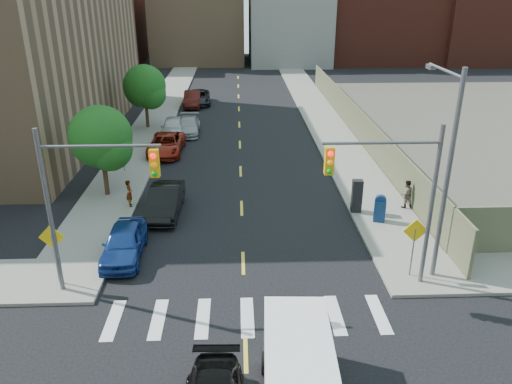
{
  "coord_description": "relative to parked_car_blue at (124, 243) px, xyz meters",
  "views": [
    {
      "loc": [
        -0.17,
        -11.76,
        11.89
      ],
      "look_at": [
        0.73,
        11.61,
        2.0
      ],
      "focal_mm": 35.0,
      "sensor_mm": 36.0,
      "label": 1
    }
  ],
  "objects": [
    {
      "name": "parked_car_grey",
      "position": [
        1.3,
        31.61,
        -0.03
      ],
      "size": [
        2.71,
        5.28,
        1.43
      ],
      "primitive_type": "imported",
      "rotation": [
        0.0,
        0.0,
        0.07
      ],
      "color": "black",
      "rests_on": "ground"
    },
    {
      "name": "parked_car_black",
      "position": [
        1.3,
        4.66,
        0.03
      ],
      "size": [
        1.77,
        4.73,
        1.54
      ],
      "primitive_type": "imported",
      "rotation": [
        0.0,
        0.0,
        -0.03
      ],
      "color": "black",
      "rests_on": "ground"
    },
    {
      "name": "sidewalk_nw",
      "position": [
        -2.25,
        32.72,
        -0.67
      ],
      "size": [
        3.5,
        73.0,
        0.15
      ],
      "primitive_type": "cube",
      "color": "gray",
      "rests_on": "ground"
    },
    {
      "name": "pedestrian_west",
      "position": [
        -0.8,
        5.47,
        0.18
      ],
      "size": [
        0.54,
        0.66,
        1.55
      ],
      "primitive_type": "imported",
      "rotation": [
        0.0,
        0.0,
        1.91
      ],
      "color": "gray",
      "rests_on": "sidewalk_nw"
    },
    {
      "name": "parked_car_blue",
      "position": [
        0.0,
        0.0,
        0.0
      ],
      "size": [
        1.85,
        4.4,
        1.49
      ],
      "primitive_type": "imported",
      "rotation": [
        0.0,
        0.0,
        0.02
      ],
      "color": "navy",
      "rests_on": "ground"
    },
    {
      "name": "signal_nw",
      "position": [
        -0.48,
        -2.78,
        3.78
      ],
      "size": [
        4.59,
        0.3,
        7.0
      ],
      "color": "#59595E",
      "rests_on": "ground"
    },
    {
      "name": "mailbox",
      "position": [
        12.77,
        3.02,
        0.12
      ],
      "size": [
        0.7,
        0.6,
        1.47
      ],
      "rotation": [
        0.0,
        0.0,
        -0.26
      ],
      "color": "navy",
      "rests_on": "sidewalk_ne"
    },
    {
      "name": "fence_north",
      "position": [
        15.1,
        19.22,
        0.51
      ],
      "size": [
        0.12,
        44.0,
        2.5
      ],
      "primitive_type": "cube",
      "color": "#6C714F",
      "rests_on": "ground"
    },
    {
      "name": "parked_car_red",
      "position": [
        0.0,
        15.22,
        -0.02
      ],
      "size": [
        2.5,
        5.24,
        1.44
      ],
      "primitive_type": "imported",
      "rotation": [
        0.0,
        0.0,
        -0.02
      ],
      "color": "maroon",
      "rests_on": "ground"
    },
    {
      "name": "sidewalk_ne",
      "position": [
        13.25,
        32.72,
        -0.67
      ],
      "size": [
        3.5,
        73.0,
        0.15
      ],
      "primitive_type": "cube",
      "color": "gray",
      "rests_on": "ground"
    },
    {
      "name": "streetlight_ne",
      "position": [
        13.7,
        -1.89,
        4.48
      ],
      "size": [
        0.25,
        3.7,
        9.0
      ],
      "color": "#59595E",
      "rests_on": "ground"
    },
    {
      "name": "warn_sign_midwest",
      "position": [
        -2.3,
        11.22,
        1.25
      ],
      "size": [
        1.06,
        0.06,
        2.83
      ],
      "color": "#59595E",
      "rests_on": "ground"
    },
    {
      "name": "cargo_van",
      "position": [
        7.01,
        -9.26,
        0.49
      ],
      "size": [
        2.35,
        5.23,
        2.35
      ],
      "rotation": [
        0.0,
        0.0,
        -0.05
      ],
      "color": "white",
      "rests_on": "ground"
    },
    {
      "name": "bg_bldg_west",
      "position": [
        -16.5,
        61.22,
        5.26
      ],
      "size": [
        14.0,
        18.0,
        12.0
      ],
      "primitive_type": "cube",
      "color": "#592319",
      "rests_on": "ground"
    },
    {
      "name": "tree_west_far",
      "position": [
        -2.5,
        22.26,
        2.73
      ],
      "size": [
        3.66,
        3.64,
        5.52
      ],
      "color": "#332114",
      "rests_on": "ground"
    },
    {
      "name": "payphone",
      "position": [
        11.81,
        4.24,
        0.33
      ],
      "size": [
        0.57,
        0.48,
        1.85
      ],
      "primitive_type": "cube",
      "rotation": [
        0.0,
        0.0,
        -0.05
      ],
      "color": "black",
      "rests_on": "sidewalk_ne"
    },
    {
      "name": "parked_car_maroon",
      "position": [
        0.76,
        30.46,
        0.03
      ],
      "size": [
        1.73,
        4.74,
        1.55
      ],
      "primitive_type": "imported",
      "rotation": [
        0.0,
        0.0,
        0.02
      ],
      "color": "#3B0F0B",
      "rests_on": "ground"
    },
    {
      "name": "bg_bldg_midwest",
      "position": [
        -0.5,
        63.22,
        6.76
      ],
      "size": [
        14.0,
        16.0,
        15.0
      ],
      "primitive_type": "cube",
      "color": "#8C6B4C",
      "rests_on": "ground"
    },
    {
      "name": "signal_ne",
      "position": [
        11.48,
        -2.78,
        3.78
      ],
      "size": [
        4.59,
        0.3,
        7.0
      ],
      "color": "#59595E",
      "rests_on": "ground"
    },
    {
      "name": "bg_bldg_fareast",
      "position": [
        43.5,
        61.22,
        8.26
      ],
      "size": [
        14.0,
        16.0,
        18.0
      ],
      "primitive_type": "cube",
      "color": "#592319",
      "rests_on": "ground"
    },
    {
      "name": "bg_bldg_center",
      "position": [
        13.5,
        61.22,
        4.26
      ],
      "size": [
        12.0,
        16.0,
        10.0
      ],
      "primitive_type": "cube",
      "color": "gray",
      "rests_on": "ground"
    },
    {
      "name": "tree_west_near",
      "position": [
        -2.5,
        7.26,
        2.73
      ],
      "size": [
        3.66,
        3.64,
        5.52
      ],
      "color": "#332114",
      "rests_on": "ground"
    },
    {
      "name": "bg_bldg_east",
      "position": [
        27.5,
        63.22,
        7.26
      ],
      "size": [
        18.0,
        18.0,
        16.0
      ],
      "primitive_type": "cube",
      "color": "#592319",
      "rests_on": "ground"
    },
    {
      "name": "parked_car_white",
      "position": [
        0.0,
        19.76,
        0.04
      ],
      "size": [
        1.85,
        4.59,
        1.56
      ],
      "primitive_type": "imported",
      "rotation": [
        0.0,
        0.0,
        0.0
      ],
      "color": "#BBBBBB",
      "rests_on": "ground"
    },
    {
      "name": "parked_car_silver",
      "position": [
        1.18,
        20.51,
        -0.07
      ],
      "size": [
        1.96,
        4.68,
        1.35
      ],
      "primitive_type": "imported",
      "rotation": [
        0.0,
        0.0,
        0.01
      ],
      "color": "#929599",
      "rests_on": "ground"
    },
    {
      "name": "warn_sign_nw",
      "position": [
        -2.3,
        -2.28,
        1.25
      ],
      "size": [
        1.06,
        0.06,
        2.83
      ],
      "color": "#59595E",
      "rests_on": "ground"
    },
    {
      "name": "warn_sign_ne",
      "position": [
        12.7,
        -2.28,
        1.25
      ],
      "size": [
        1.06,
        0.06,
        2.83
      ],
      "color": "#59595E",
      "rests_on": "ground"
    },
    {
      "name": "pedestrian_east",
      "position": [
        14.7,
        4.7,
        0.21
      ],
      "size": [
        0.88,
        0.74,
        1.61
      ],
      "primitive_type": "imported",
      "rotation": [
        0.0,
        0.0,
        3.31
      ],
      "color": "gray",
      "rests_on": "sidewalk_ne"
    }
  ]
}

